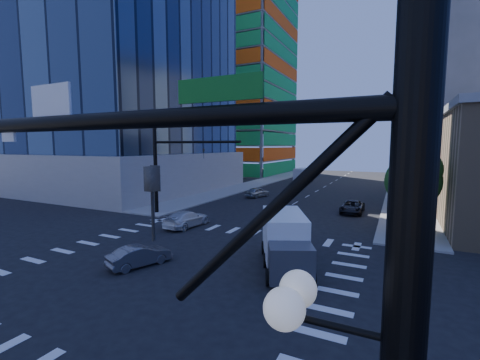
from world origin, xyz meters
The scene contains 15 objects.
ground centered at (0.00, 0.00, 0.00)m, with size 160.00×160.00×0.00m, color black.
road_markings centered at (0.00, 0.00, 0.01)m, with size 20.00×20.00×0.01m, color silver.
sidewalk_ne centered at (12.50, 40.00, 0.07)m, with size 5.00×60.00×0.15m, color gray.
sidewalk_nw centered at (-12.50, 40.00, 0.07)m, with size 5.00×60.00×0.15m, color gray.
construction_building centered at (-27.41, 61.93, 24.61)m, with size 25.16×34.50×70.60m.
signal_mast_se centered at (10.60, -11.50, 5.01)m, with size 10.51×2.48×9.00m.
signal_mast_nw centered at (-10.00, 11.50, 5.49)m, with size 10.20×0.40×9.00m.
tree_south centered at (12.63, 13.90, 4.69)m, with size 4.16×4.16×6.82m.
tree_north centered at (12.93, 25.90, 3.99)m, with size 3.54×3.52×5.78m.
car_nb_far centered at (7.20, 20.95, 0.66)m, with size 2.18×4.74×1.32m, color black.
car_sb_near centered at (-5.28, 8.29, 0.71)m, with size 2.00×4.92×1.43m, color white.
car_sb_mid centered at (-6.17, 26.30, 0.69)m, with size 1.64×4.07×1.39m, color #A0A4A7.
car_sb_cross centered at (-2.29, -0.69, 0.62)m, with size 1.32×3.78×1.24m, color #57565C.
box_truck_near centered at (5.72, 2.71, 1.38)m, with size 4.81×6.48×3.13m.
box_truck_far centered at (-5.04, 46.60, 1.26)m, with size 2.60×5.56×2.86m.
Camera 1 is at (11.37, -14.74, 7.21)m, focal length 24.00 mm.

